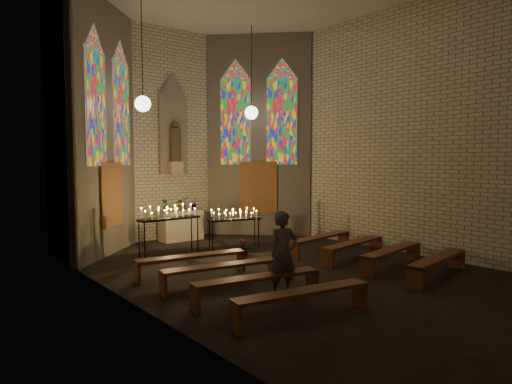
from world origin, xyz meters
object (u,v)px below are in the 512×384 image
Objects in this scene: altar at (181,225)px; aisle_flower_pot at (243,247)px; votive_stand_left at (169,215)px; visitor at (283,254)px; votive_stand_right at (234,217)px.

altar reaches higher than aisle_flower_pot.
visitor is at bearing -93.52° from votive_stand_left.
aisle_flower_pot is 1.21m from votive_stand_right.
aisle_flower_pot is 0.28× the size of visitor.
altar is 3.24m from aisle_flower_pot.
votive_stand_right reaches higher than aisle_flower_pot.
aisle_flower_pot is at bearing -98.23° from votive_stand_right.
votive_stand_left reaches higher than votive_stand_right.
aisle_flower_pot is 3.96m from visitor.
votive_stand_right is at bearing -78.41° from altar.
aisle_flower_pot is 0.30× the size of votive_stand_right.
altar is 2.40m from votive_stand_left.
aisle_flower_pot is (0.13, -3.23, -0.26)m from altar.
votive_stand_left is at bearing 98.00° from visitor.
aisle_flower_pot is 0.26× the size of votive_stand_left.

